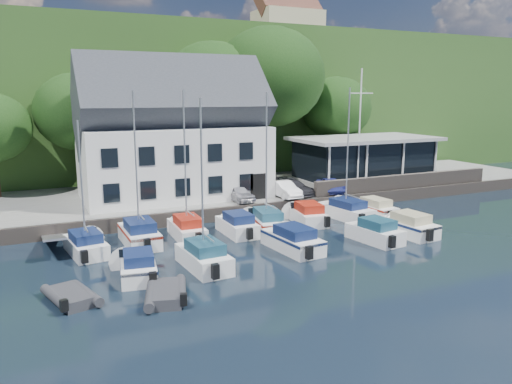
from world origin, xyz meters
TOP-DOWN VIEW (x-y plane):
  - ground at (0.00, 0.00)m, footprint 180.00×180.00m
  - quay at (0.00, 17.50)m, footprint 60.00×13.00m
  - quay_face at (0.00, 11.00)m, footprint 60.00×0.30m
  - hillside at (0.00, 62.00)m, footprint 160.00×75.00m
  - field_patch at (8.00, 70.00)m, footprint 50.00×30.00m
  - farmhouse at (22.00, 52.00)m, footprint 10.40×7.00m
  - harbor_building at (-7.00, 16.50)m, footprint 14.40×8.20m
  - club_pavilion at (11.00, 16.00)m, footprint 13.20×7.20m
  - seawall at (12.00, 11.40)m, footprint 18.00×0.50m
  - gangway at (-16.50, 9.00)m, footprint 1.20×6.00m
  - car_silver at (-3.13, 12.57)m, footprint 1.79×3.62m
  - car_white at (0.70, 12.40)m, footprint 1.46×3.88m
  - car_dgrey at (1.87, 13.00)m, footprint 2.80×4.38m
  - car_blue at (5.22, 12.58)m, footprint 2.34×3.73m
  - flagpole at (8.08, 12.87)m, footprint 2.42×0.20m
  - tree_1 at (-13.38, 22.64)m, footprint 7.16×7.16m
  - tree_2 at (-1.56, 22.37)m, footprint 9.34×9.34m
  - tree_3 at (3.92, 21.58)m, footprint 10.45×10.45m
  - tree_4 at (11.86, 22.11)m, footprint 7.17×7.17m
  - boat_r1_0 at (-14.86, 7.10)m, footprint 2.65×5.73m
  - boat_r1_1 at (-11.68, 7.74)m, footprint 2.10×6.11m
  - boat_r1_2 at (-8.64, 7.86)m, footprint 1.95×5.85m
  - boat_r1_3 at (-5.39, 7.37)m, footprint 1.91×5.37m
  - boat_r1_4 at (-3.23, 7.47)m, footprint 2.88×6.66m
  - boat_r1_5 at (0.21, 7.87)m, footprint 2.75×5.75m
  - boat_r1_6 at (3.52, 7.97)m, footprint 2.99×6.76m
  - boat_r1_7 at (5.90, 7.71)m, footprint 2.14×5.69m
  - boat_r2_0 at (-12.91, 2.16)m, footprint 2.61×5.32m
  - boat_r2_1 at (-9.49, 2.07)m, footprint 2.34×5.95m
  - boat_r2_2 at (-3.75, 2.84)m, footprint 2.63×6.30m
  - boat_r2_3 at (1.73, 2.24)m, footprint 2.62×5.40m
  - boat_r2_4 at (4.61, 2.53)m, footprint 2.53×5.80m
  - dinghy_0 at (-16.21, 0.35)m, footprint 2.55×3.36m
  - dinghy_1 at (-12.34, -1.10)m, footprint 2.67×3.54m

SIDE VIEW (x-z plane):
  - ground at x=0.00m, z-range 0.00..0.00m
  - gangway at x=-16.50m, z-range -0.70..0.70m
  - dinghy_0 at x=-16.21m, z-range 0.00..0.70m
  - dinghy_1 at x=-12.34m, z-range 0.00..0.73m
  - quay at x=0.00m, z-range 0.00..1.00m
  - quay_face at x=0.00m, z-range 0.00..1.00m
  - boat_r1_7 at x=5.90m, z-range 0.00..1.38m
  - boat_r2_0 at x=-12.91m, z-range 0.00..1.38m
  - boat_r1_3 at x=-5.39m, z-range 0.00..1.46m
  - boat_r1_5 at x=0.21m, z-range 0.00..1.49m
  - boat_r2_2 at x=-3.75m, z-range 0.00..1.49m
  - boat_r2_3 at x=1.73m, z-range 0.00..1.50m
  - boat_r2_4 at x=4.61m, z-range 0.00..1.51m
  - car_dgrey at x=1.87m, z-range 1.00..2.18m
  - car_silver at x=-3.13m, z-range 1.00..2.19m
  - car_blue at x=5.22m, z-range 1.00..2.19m
  - seawall at x=12.00m, z-range 1.00..2.20m
  - car_white at x=0.70m, z-range 1.00..2.26m
  - club_pavilion at x=11.00m, z-range 1.00..5.10m
  - boat_r1_0 at x=-14.86m, z-range 0.00..8.49m
  - boat_r1_4 at x=-3.23m, z-range 0.00..8.89m
  - boat_r1_6 at x=3.52m, z-range 0.00..8.90m
  - boat_r1_2 at x=-8.64m, z-range 0.00..8.90m
  - boat_r2_1 at x=-9.49m, z-range 0.00..9.41m
  - boat_r1_1 at x=-11.68m, z-range 0.00..9.60m
  - harbor_building at x=-7.00m, z-range 1.00..9.70m
  - tree_1 at x=-13.38m, z-range 1.00..10.78m
  - tree_4 at x=11.86m, z-range 1.00..10.79m
  - flagpole at x=8.08m, z-range 1.00..11.09m
  - tree_2 at x=-1.56m, z-range 1.00..13.77m
  - hillside at x=0.00m, z-range 0.00..16.00m
  - tree_3 at x=3.92m, z-range 1.00..15.28m
  - field_patch at x=8.00m, z-range 16.00..16.30m
  - farmhouse at x=22.00m, z-range 16.00..24.20m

